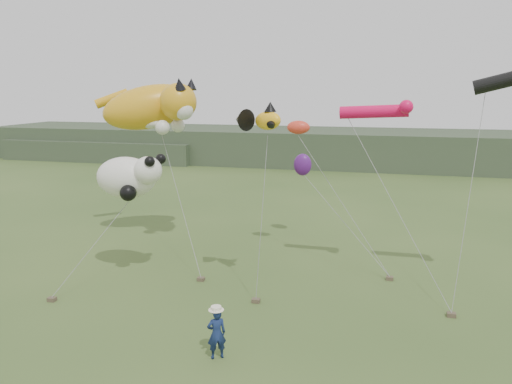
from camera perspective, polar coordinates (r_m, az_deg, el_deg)
ground at (r=17.96m, az=-1.40°, el=-17.82°), size 120.00×120.00×0.00m
headland at (r=60.57m, az=7.21°, el=5.07°), size 90.00×13.00×4.00m
festival_attendant at (r=17.27m, az=-4.53°, el=-15.83°), size 0.77×0.69×1.76m
sandbag_anchors at (r=22.23m, az=1.46°, el=-11.51°), size 16.61×6.28×0.17m
cat_kite at (r=28.42m, az=-11.39°, el=9.54°), size 6.99×4.63×3.30m
fish_kite at (r=20.38m, az=0.23°, el=8.28°), size 2.51×1.65×1.20m
tube_kites at (r=22.67m, az=21.82°, el=10.49°), size 8.76×1.96×2.48m
panda_kite at (r=23.66m, az=-14.27°, el=1.69°), size 3.37×2.18×2.09m
misc_kites at (r=27.99m, az=5.18°, el=4.59°), size 1.37×3.94×3.41m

